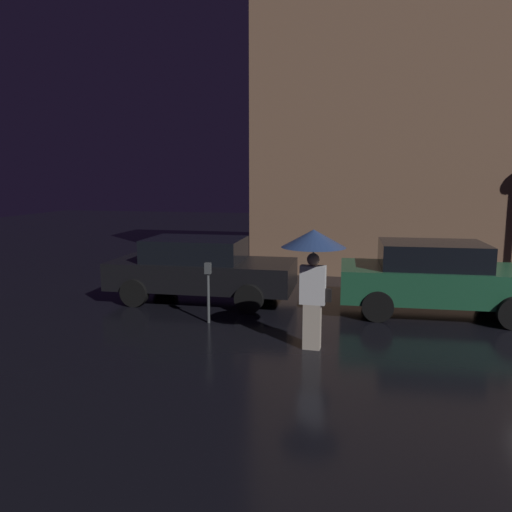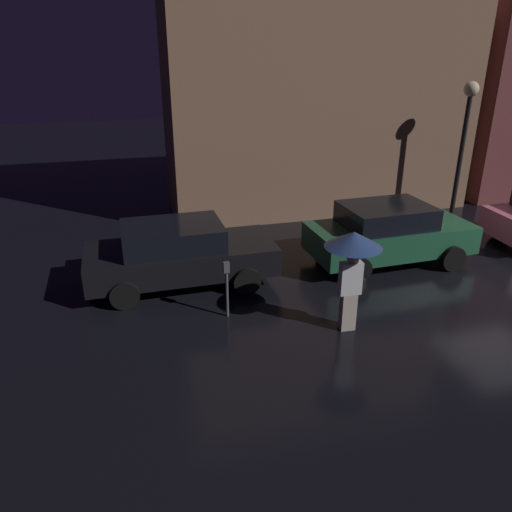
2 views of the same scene
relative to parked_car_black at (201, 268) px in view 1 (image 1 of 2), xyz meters
name	(u,v)px [view 1 (image 1 of 2)]	position (x,y,z in m)	size (l,w,h in m)	color
building_facade_left	(420,124)	(5.31, 4.99, 3.70)	(9.85, 3.00, 8.94)	#8C664C
parked_car_black	(201,268)	(0.00, 0.00, 0.00)	(4.33, 2.03, 1.48)	black
parked_car_green	(437,277)	(5.31, -0.09, 0.03)	(4.19, 2.02, 1.54)	#1E5638
pedestrian_with_umbrella	(313,254)	(2.94, -2.89, 0.88)	(1.08, 1.08, 2.05)	beige
parking_meter	(208,286)	(0.75, -1.80, -0.01)	(0.12, 0.10, 1.23)	#4C5154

